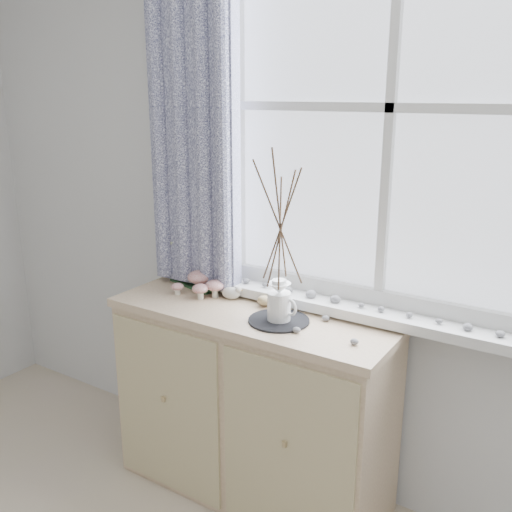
# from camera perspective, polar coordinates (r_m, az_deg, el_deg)

# --- Properties ---
(sideboard) EXTENTS (1.20, 0.45, 0.85)m
(sideboard) POSITION_cam_1_polar(r_m,az_deg,el_deg) (2.51, -0.42, -14.53)
(sideboard) COLOR beige
(sideboard) RESTS_ON ground
(botanical_book) EXTENTS (0.33, 0.20, 0.21)m
(botanical_book) POSITION_cam_1_polar(r_m,az_deg,el_deg) (2.58, -6.54, -0.87)
(botanical_book) COLOR #1F4023
(botanical_book) RESTS_ON sideboard
(toadstool_cluster) EXTENTS (0.23, 0.16, 0.10)m
(toadstool_cluster) POSITION_cam_1_polar(r_m,az_deg,el_deg) (2.49, -5.46, -2.65)
(toadstool_cluster) COLOR white
(toadstool_cluster) RESTS_ON sideboard
(wooden_eggs) EXTENTS (0.09, 0.11, 0.07)m
(wooden_eggs) POSITION_cam_1_polar(r_m,az_deg,el_deg) (2.39, 0.88, -4.11)
(wooden_eggs) COLOR tan
(wooden_eggs) RESTS_ON sideboard
(songbird_figurine) EXTENTS (0.12, 0.07, 0.06)m
(songbird_figurine) POSITION_cam_1_polar(r_m,az_deg,el_deg) (2.44, -2.52, -3.64)
(songbird_figurine) COLOR beige
(songbird_figurine) RESTS_ON sideboard
(crocheted_doily) EXTENTS (0.24, 0.24, 0.01)m
(crocheted_doily) POSITION_cam_1_polar(r_m,az_deg,el_deg) (2.22, 2.30, -6.46)
(crocheted_doily) COLOR black
(crocheted_doily) RESTS_ON sideboard
(twig_pitcher) EXTENTS (0.31, 0.31, 0.68)m
(twig_pitcher) POSITION_cam_1_polar(r_m,az_deg,el_deg) (2.10, 2.42, 3.38)
(twig_pitcher) COLOR white
(twig_pitcher) RESTS_ON crocheted_doily
(sideboard_pebbles) EXTENTS (0.33, 0.23, 0.02)m
(sideboard_pebbles) POSITION_cam_1_polar(r_m,az_deg,el_deg) (2.18, 6.34, -6.79)
(sideboard_pebbles) COLOR gray
(sideboard_pebbles) RESTS_ON sideboard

